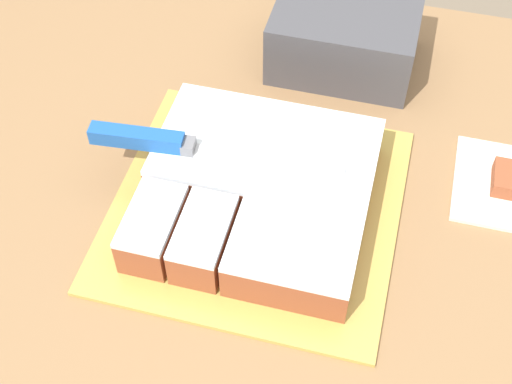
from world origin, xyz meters
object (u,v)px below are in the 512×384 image
(knife, at_px, (162,142))
(storage_box, at_px, (345,36))
(cake_board, at_px, (256,208))
(cake, at_px, (258,191))

(knife, height_order, storage_box, storage_box)
(cake_board, relative_size, knife, 1.11)
(knife, distance_m, storage_box, 0.35)
(cake_board, distance_m, cake, 0.03)
(cake, bearing_deg, knife, 172.70)
(cake_board, height_order, storage_box, storage_box)
(cake, xyz_separation_m, knife, (-0.13, 0.02, 0.04))
(cake_board, xyz_separation_m, knife, (-0.13, 0.02, 0.07))
(cake, xyz_separation_m, storage_box, (0.05, 0.31, 0.01))
(cake_board, bearing_deg, storage_box, 79.95)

